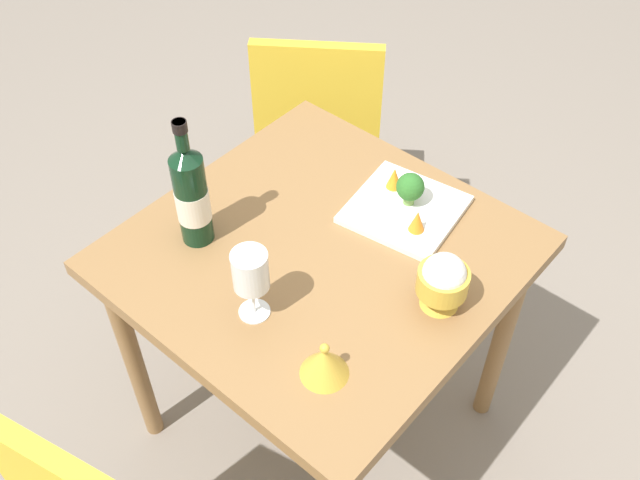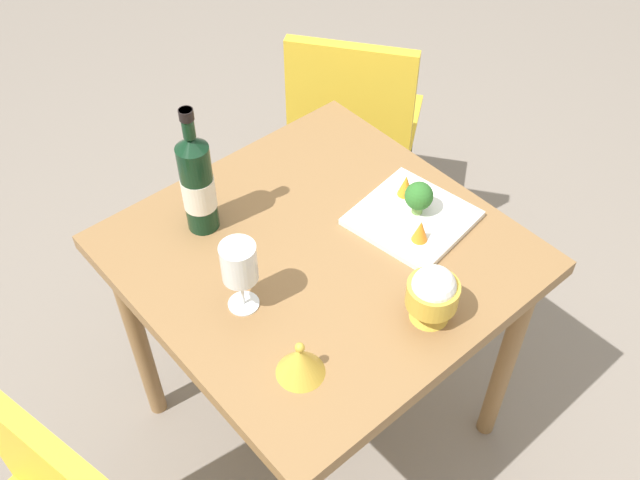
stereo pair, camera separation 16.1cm
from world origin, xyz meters
TOP-DOWN VIEW (x-y plane):
  - ground_plane at (0.00, 0.00)m, footprint 8.00×8.00m
  - dining_table at (0.00, 0.00)m, footprint 0.83×0.83m
  - chair_near_window at (-0.52, 0.60)m, footprint 0.56×0.56m
  - wine_bottle at (-0.24, -0.16)m, footprint 0.08×0.08m
  - wine_glass at (0.02, -0.23)m, footprint 0.08×0.08m
  - rice_bowl at (0.30, 0.05)m, footprint 0.11×0.11m
  - rice_bowl_lid at (0.23, -0.25)m, footprint 0.10×0.10m
  - serving_plate at (0.07, 0.23)m, footprint 0.28×0.28m
  - broccoli_floret at (0.07, 0.25)m, footprint 0.07×0.07m
  - carrot_garnish_left at (0.01, 0.27)m, footprint 0.04×0.04m
  - carrot_garnish_right at (0.14, 0.18)m, footprint 0.04×0.04m

SIDE VIEW (x-z plane):
  - ground_plane at x=0.00m, z-range 0.00..0.00m
  - chair_near_window at x=-0.52m, z-range 0.10..0.95m
  - dining_table at x=0.00m, z-range 0.28..1.03m
  - serving_plate at x=0.07m, z-range 0.75..0.77m
  - rice_bowl_lid at x=0.23m, z-range 0.74..0.84m
  - carrot_garnish_right at x=0.14m, z-range 0.77..0.82m
  - carrot_garnish_left at x=0.01m, z-range 0.77..0.83m
  - broccoli_floret at x=0.07m, z-range 0.77..0.86m
  - rice_bowl at x=0.30m, z-range 0.76..0.90m
  - wine_glass at x=0.02m, z-range 0.79..0.97m
  - wine_bottle at x=-0.24m, z-range 0.72..1.05m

